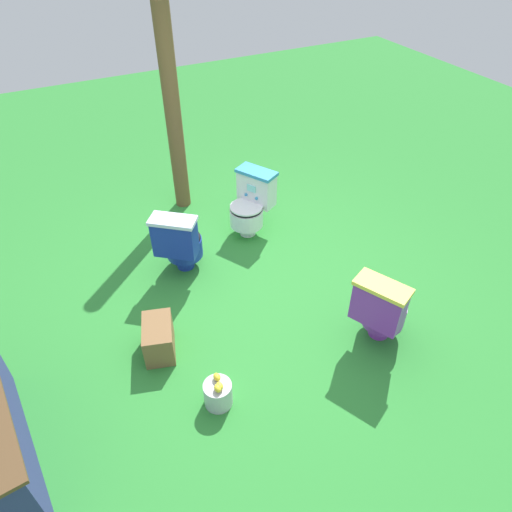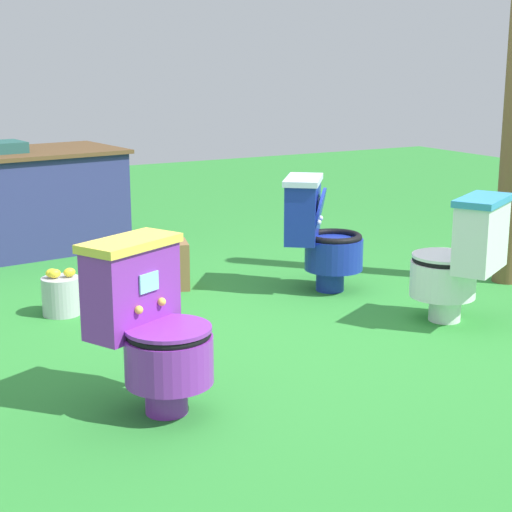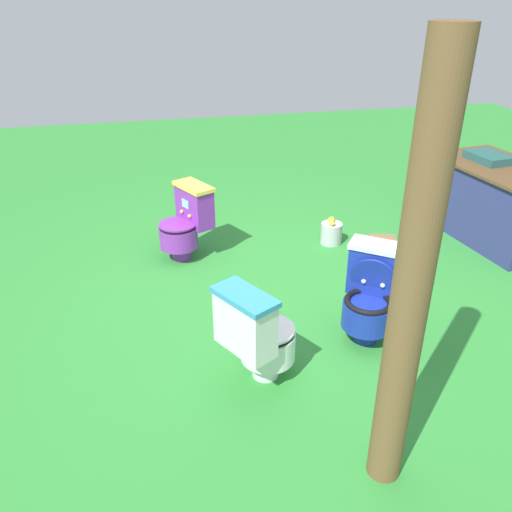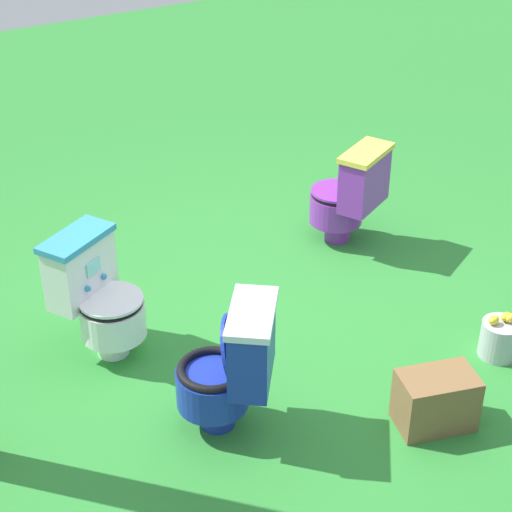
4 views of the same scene
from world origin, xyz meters
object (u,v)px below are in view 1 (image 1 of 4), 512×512
at_px(wooden_post, 173,115).
at_px(toilet_purple, 382,309).
at_px(toilet_blue, 180,242).
at_px(small_crate, 159,338).
at_px(lemon_bucket, 218,393).
at_px(toilet_white, 251,203).

bearing_deg(wooden_post, toilet_purple, -164.99).
bearing_deg(toilet_blue, small_crate, -82.81).
distance_m(toilet_purple, toilet_blue, 2.02).
relative_size(toilet_purple, wooden_post, 0.32).
height_order(toilet_purple, lemon_bucket, toilet_purple).
height_order(small_crate, lemon_bucket, small_crate).
bearing_deg(small_crate, lemon_bucket, -160.99).
distance_m(toilet_blue, wooden_post, 1.49).
xyz_separation_m(toilet_blue, wooden_post, (1.20, -0.44, 0.77)).
distance_m(toilet_white, small_crate, 1.91).
bearing_deg(lemon_bucket, toilet_white, -32.96).
bearing_deg(wooden_post, small_crate, 155.07).
height_order(toilet_white, small_crate, toilet_white).
bearing_deg(toilet_blue, lemon_bucket, -62.28).
distance_m(toilet_blue, small_crate, 1.06).
height_order(toilet_blue, lemon_bucket, toilet_blue).
distance_m(small_crate, lemon_bucket, 0.74).
bearing_deg(small_crate, wooden_post, -24.93).
xyz_separation_m(toilet_white, wooden_post, (0.89, 0.50, 0.77)).
bearing_deg(toilet_white, wooden_post, 0.43).
bearing_deg(toilet_purple, toilet_blue, -169.29).
relative_size(toilet_white, toilet_purple, 1.00).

